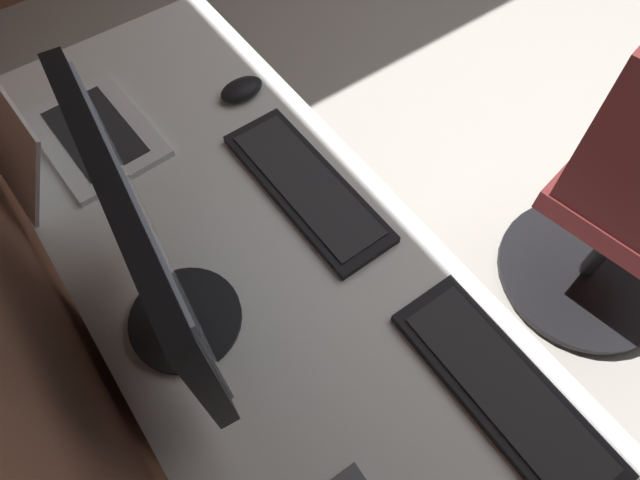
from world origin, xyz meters
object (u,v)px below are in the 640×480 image
(keyboard_main, at_px, (307,186))
(office_chair, at_px, (637,218))
(monitor_primary, at_px, (149,251))
(mouse_main, at_px, (242,89))
(keyboard_spare, at_px, (505,391))
(drawer_pedestal, at_px, (261,338))
(laptop_left, at_px, (62,136))

(keyboard_main, height_order, office_chair, office_chair)
(monitor_primary, height_order, mouse_main, monitor_primary)
(keyboard_spare, bearing_deg, monitor_primary, 40.18)
(drawer_pedestal, height_order, keyboard_main, keyboard_main)
(laptop_left, bearing_deg, drawer_pedestal, -161.79)
(drawer_pedestal, bearing_deg, keyboard_main, -69.63)
(drawer_pedestal, xyz_separation_m, mouse_main, (0.38, -0.24, 0.40))
(drawer_pedestal, xyz_separation_m, office_chair, (-0.34, -0.95, 0.11))
(monitor_primary, bearing_deg, mouse_main, -42.15)
(keyboard_main, bearing_deg, drawer_pedestal, 110.37)
(laptop_left, relative_size, keyboard_main, 0.77)
(keyboard_main, bearing_deg, office_chair, -118.73)
(drawer_pedestal, xyz_separation_m, keyboard_spare, (-0.46, -0.23, 0.39))
(drawer_pedestal, bearing_deg, laptop_left, 18.21)
(laptop_left, distance_m, keyboard_main, 0.52)
(keyboard_spare, distance_m, mouse_main, 0.84)
(laptop_left, relative_size, keyboard_spare, 0.77)
(monitor_primary, xyz_separation_m, office_chair, (-0.31, -1.09, -0.52))
(laptop_left, distance_m, mouse_main, 0.40)
(mouse_main, height_order, office_chair, office_chair)
(keyboard_spare, relative_size, office_chair, 0.43)
(laptop_left, height_order, keyboard_main, laptop_left)
(keyboard_main, bearing_deg, keyboard_spare, -177.38)
(laptop_left, xyz_separation_m, mouse_main, (-0.08, -0.39, -0.03))
(laptop_left, bearing_deg, keyboard_main, -137.36)
(keyboard_main, distance_m, mouse_main, 0.31)
(drawer_pedestal, relative_size, keyboard_spare, 1.65)
(drawer_pedestal, relative_size, mouse_main, 6.68)
(office_chair, bearing_deg, monitor_primary, 74.19)
(keyboard_spare, bearing_deg, laptop_left, 22.38)
(monitor_primary, relative_size, office_chair, 0.48)
(drawer_pedestal, xyz_separation_m, monitor_primary, (-0.03, 0.14, 0.62))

